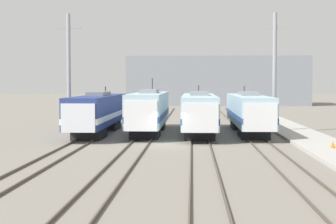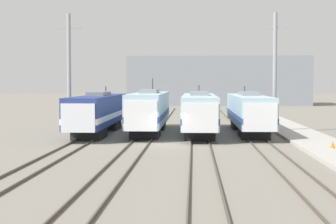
{
  "view_description": "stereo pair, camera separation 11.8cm",
  "coord_description": "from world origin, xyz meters",
  "px_view_note": "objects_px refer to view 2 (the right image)",
  "views": [
    {
      "loc": [
        1.77,
        -43.47,
        4.82
      ],
      "look_at": [
        -0.25,
        2.5,
        2.41
      ],
      "focal_mm": 60.0,
      "sensor_mm": 36.0,
      "label": 1
    },
    {
      "loc": [
        1.89,
        -43.46,
        4.82
      ],
      "look_at": [
        -0.25,
        2.5,
        2.41
      ],
      "focal_mm": 60.0,
      "sensor_mm": 36.0,
      "label": 2
    }
  ],
  "objects_px": {
    "locomotive_far_left": "(98,112)",
    "catenary_tower_left": "(69,72)",
    "locomotive_center_left": "(149,111)",
    "locomotive_far_right": "(249,112)",
    "catenary_tower_right": "(275,71)",
    "locomotive_center_right": "(199,112)",
    "traffic_cone": "(333,144)"
  },
  "relations": [
    {
      "from": "locomotive_far_left",
      "to": "locomotive_center_left",
      "type": "xyz_separation_m",
      "value": [
        4.74,
        0.89,
        0.11
      ]
    },
    {
      "from": "locomotive_far_left",
      "to": "locomotive_far_right",
      "type": "bearing_deg",
      "value": 6.46
    },
    {
      "from": "traffic_cone",
      "to": "locomotive_far_left",
      "type": "bearing_deg",
      "value": 146.05
    },
    {
      "from": "locomotive_center_left",
      "to": "locomotive_center_right",
      "type": "relative_size",
      "value": 0.94
    },
    {
      "from": "catenary_tower_right",
      "to": "traffic_cone",
      "type": "height_order",
      "value": "catenary_tower_right"
    },
    {
      "from": "catenary_tower_right",
      "to": "catenary_tower_left",
      "type": "bearing_deg",
      "value": 180.0
    },
    {
      "from": "catenary_tower_right",
      "to": "traffic_cone",
      "type": "xyz_separation_m",
      "value": [
        1.99,
        -14.59,
        -5.38
      ]
    },
    {
      "from": "locomotive_far_left",
      "to": "catenary_tower_right",
      "type": "height_order",
      "value": "catenary_tower_right"
    },
    {
      "from": "locomotive_far_right",
      "to": "catenary_tower_right",
      "type": "bearing_deg",
      "value": 9.25
    },
    {
      "from": "locomotive_center_left",
      "to": "locomotive_far_right",
      "type": "distance_m",
      "value": 9.51
    },
    {
      "from": "locomotive_far_left",
      "to": "locomotive_center_right",
      "type": "relative_size",
      "value": 0.99
    },
    {
      "from": "locomotive_center_left",
      "to": "catenary_tower_left",
      "type": "height_order",
      "value": "catenary_tower_left"
    },
    {
      "from": "locomotive_center_left",
      "to": "traffic_cone",
      "type": "bearing_deg",
      "value": -44.0
    },
    {
      "from": "locomotive_center_right",
      "to": "catenary_tower_left",
      "type": "xyz_separation_m",
      "value": [
        -12.63,
        1.63,
        3.82
      ]
    },
    {
      "from": "catenary_tower_left",
      "to": "traffic_cone",
      "type": "height_order",
      "value": "catenary_tower_left"
    },
    {
      "from": "catenary_tower_left",
      "to": "locomotive_center_right",
      "type": "bearing_deg",
      "value": -7.37
    },
    {
      "from": "catenary_tower_left",
      "to": "catenary_tower_right",
      "type": "relative_size",
      "value": 1.0
    },
    {
      "from": "locomotive_center_left",
      "to": "locomotive_far_right",
      "type": "xyz_separation_m",
      "value": [
        9.48,
        0.72,
        -0.11
      ]
    },
    {
      "from": "locomotive_far_right",
      "to": "traffic_cone",
      "type": "relative_size",
      "value": 37.48
    },
    {
      "from": "locomotive_center_left",
      "to": "traffic_cone",
      "type": "relative_size",
      "value": 34.73
    },
    {
      "from": "catenary_tower_left",
      "to": "catenary_tower_right",
      "type": "bearing_deg",
      "value": 0.0
    },
    {
      "from": "locomotive_far_left",
      "to": "catenary_tower_left",
      "type": "height_order",
      "value": "catenary_tower_left"
    },
    {
      "from": "traffic_cone",
      "to": "catenary_tower_right",
      "type": "bearing_deg",
      "value": 97.75
    },
    {
      "from": "locomotive_far_left",
      "to": "locomotive_center_left",
      "type": "relative_size",
      "value": 1.06
    },
    {
      "from": "catenary_tower_left",
      "to": "locomotive_far_left",
      "type": "bearing_deg",
      "value": -32.65
    },
    {
      "from": "locomotive_far_left",
      "to": "catenary_tower_right",
      "type": "xyz_separation_m",
      "value": [
        16.7,
        2.01,
        3.84
      ]
    },
    {
      "from": "locomotive_far_right",
      "to": "catenary_tower_left",
      "type": "xyz_separation_m",
      "value": [
        -17.37,
        0.4,
        3.85
      ]
    },
    {
      "from": "locomotive_center_left",
      "to": "traffic_cone",
      "type": "height_order",
      "value": "locomotive_center_left"
    },
    {
      "from": "locomotive_center_left",
      "to": "locomotive_center_right",
      "type": "bearing_deg",
      "value": -6.11
    },
    {
      "from": "locomotive_center_left",
      "to": "catenary_tower_right",
      "type": "bearing_deg",
      "value": 5.38
    },
    {
      "from": "locomotive_center_left",
      "to": "locomotive_far_right",
      "type": "relative_size",
      "value": 0.93
    },
    {
      "from": "traffic_cone",
      "to": "locomotive_far_right",
      "type": "bearing_deg",
      "value": 107.47
    }
  ]
}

